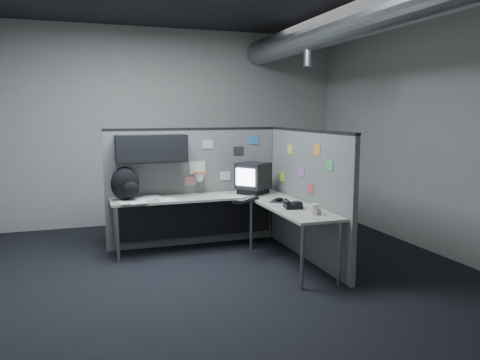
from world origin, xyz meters
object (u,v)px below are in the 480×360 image
object	(u,v)px
desk	(223,208)
backpack	(126,184)
monitor	(253,178)
phone	(293,205)
keyboard	(246,200)

from	to	relation	value
desk	backpack	world-z (taller)	backpack
monitor	phone	world-z (taller)	monitor
monitor	backpack	bearing A→B (deg)	-173.30
backpack	phone	bearing A→B (deg)	-38.19
monitor	backpack	world-z (taller)	backpack
monitor	phone	distance (m)	1.10
monitor	backpack	xyz separation A→B (m)	(-1.71, 0.02, -0.01)
phone	backpack	xyz separation A→B (m)	(-1.80, 1.11, 0.17)
backpack	keyboard	bearing A→B (deg)	-26.50
monitor	backpack	size ratio (longest dim) A/B	1.21
desk	monitor	size ratio (longest dim) A/B	4.40
desk	keyboard	bearing A→B (deg)	-45.76
desk	monitor	xyz separation A→B (m)	(0.51, 0.26, 0.34)
monitor	backpack	distance (m)	1.71
keyboard	backpack	size ratio (longest dim) A/B	0.99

